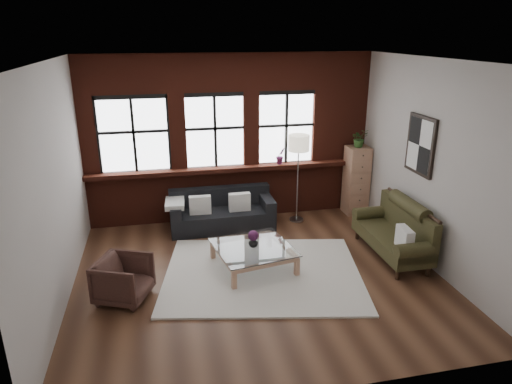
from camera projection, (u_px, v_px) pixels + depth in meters
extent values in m
plane|color=#402517|center=(258.00, 275.00, 7.06)|extent=(5.50, 5.50, 0.00)
plane|color=white|center=(258.00, 61.00, 5.99)|extent=(5.50, 5.50, 0.00)
plane|color=#B0AAA4|center=(230.00, 138.00, 8.82)|extent=(5.50, 0.00, 5.50)
plane|color=#B0AAA4|center=(316.00, 256.00, 4.22)|extent=(5.50, 0.00, 5.50)
plane|color=#B0AAA4|center=(53.00, 190.00, 5.97)|extent=(0.00, 5.00, 5.00)
plane|color=#B0AAA4|center=(431.00, 165.00, 7.07)|extent=(0.00, 5.00, 5.00)
cube|color=#551F14|center=(232.00, 168.00, 8.87)|extent=(5.50, 0.30, 0.08)
cube|color=beige|center=(263.00, 273.00, 7.07)|extent=(3.39, 2.89, 0.03)
cube|color=silver|center=(200.00, 205.00, 8.39)|extent=(0.41, 0.16, 0.34)
cube|color=silver|center=(240.00, 202.00, 8.54)|extent=(0.40, 0.15, 0.34)
cube|color=silver|center=(404.00, 238.00, 6.97)|extent=(0.17, 0.39, 0.34)
imported|color=#39221C|center=(124.00, 279.00, 6.33)|extent=(0.89, 0.88, 0.62)
imported|color=#B2B2B2|center=(253.00, 242.00, 7.12)|extent=(0.19, 0.19, 0.16)
sphere|color=#571E4B|center=(253.00, 236.00, 7.09)|extent=(0.16, 0.16, 0.16)
cube|color=#AD7B5E|center=(356.00, 180.00, 9.26)|extent=(0.43, 0.43, 1.40)
imported|color=#2D5923|center=(359.00, 138.00, 8.97)|extent=(0.35, 0.31, 0.36)
imported|color=#571E4B|center=(280.00, 156.00, 8.97)|extent=(0.22, 0.20, 0.33)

